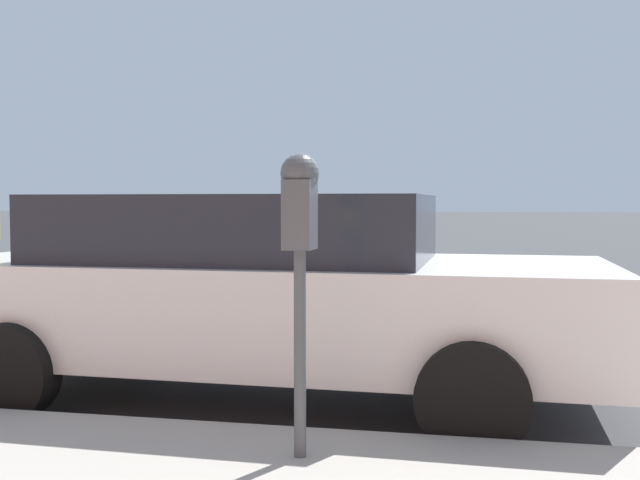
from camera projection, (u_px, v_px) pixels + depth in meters
name	position (u px, v px, depth m)	size (l,w,h in m)	color
ground_plane	(426.00, 370.00, 6.25)	(220.00, 220.00, 0.00)	#424244
parking_meter	(300.00, 226.00, 3.66)	(0.21, 0.19, 1.50)	#4C5156
car_white	(262.00, 290.00, 5.33)	(2.12, 4.74, 1.45)	silver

